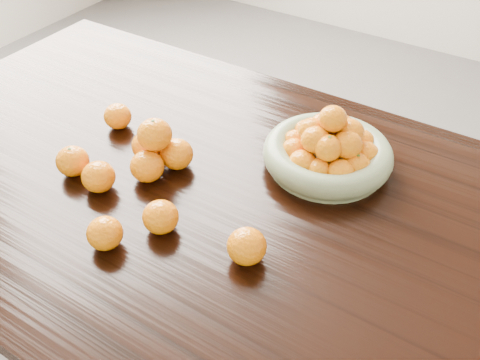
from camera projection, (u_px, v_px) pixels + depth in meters
The scene contains 9 objects.
dining_table at pixel (258, 239), 1.17m from camera, with size 2.00×1.00×0.75m.
fruit_bowl at pixel (329, 150), 1.20m from camera, with size 0.29×0.29×0.15m.
orange_pyramid at pixel (157, 150), 1.19m from camera, with size 0.15×0.15×0.13m.
loose_orange_0 at pixel (73, 161), 1.18m from camera, with size 0.07×0.07×0.07m, color orange.
loose_orange_1 at pixel (105, 233), 1.01m from camera, with size 0.07×0.07×0.06m, color orange.
loose_orange_2 at pixel (247, 246), 0.99m from camera, with size 0.07×0.07×0.07m, color orange.
loose_orange_3 at pixel (118, 116), 1.32m from camera, with size 0.07×0.07×0.06m, color orange.
loose_orange_4 at pixel (99, 177), 1.14m from camera, with size 0.07×0.07×0.07m, color orange.
loose_orange_5 at pixel (161, 217), 1.05m from camera, with size 0.07×0.07×0.07m, color orange.
Camera 1 is at (0.40, -0.70, 1.51)m, focal length 40.00 mm.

